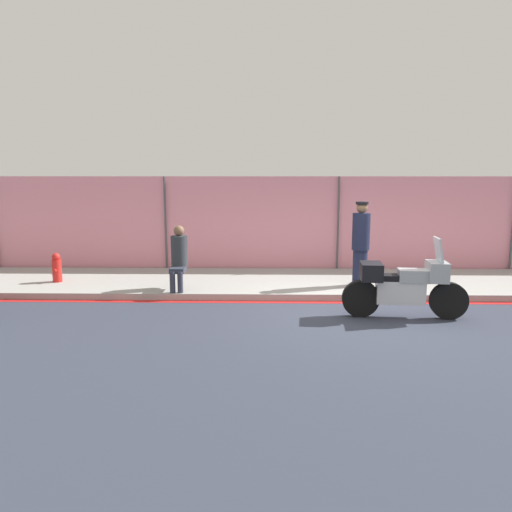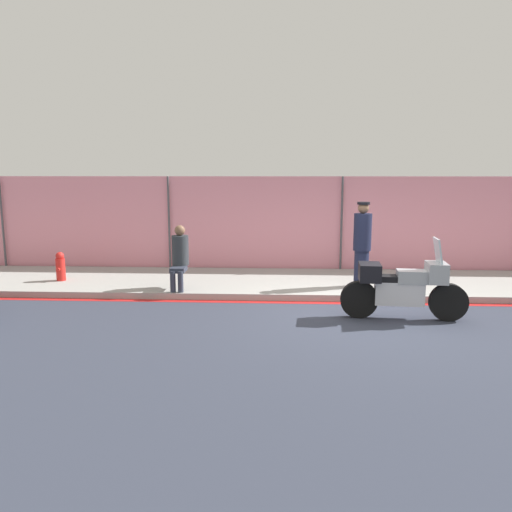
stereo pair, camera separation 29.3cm
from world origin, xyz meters
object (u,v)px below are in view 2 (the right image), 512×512
motorcycle (403,287)px  person_seated_on_curb (180,254)px  fire_hydrant (60,267)px  officer_standing (362,244)px

motorcycle → person_seated_on_curb: person_seated_on_curb is taller
person_seated_on_curb → fire_hydrant: person_seated_on_curb is taller
motorcycle → fire_hydrant: bearing=167.5°
officer_standing → fire_hydrant: 6.59m
fire_hydrant → person_seated_on_curb: bearing=-11.9°
motorcycle → officer_standing: 2.00m
person_seated_on_curb → fire_hydrant: 2.88m
person_seated_on_curb → fire_hydrant: size_ratio=2.04×
motorcycle → fire_hydrant: motorcycle is taller
person_seated_on_curb → fire_hydrant: bearing=168.1°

